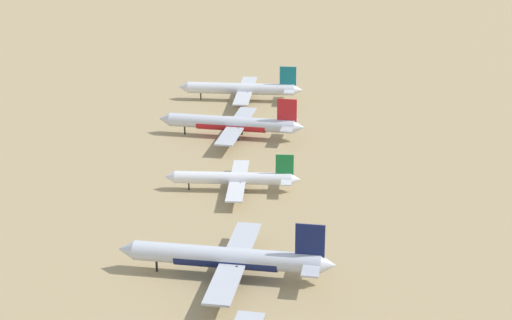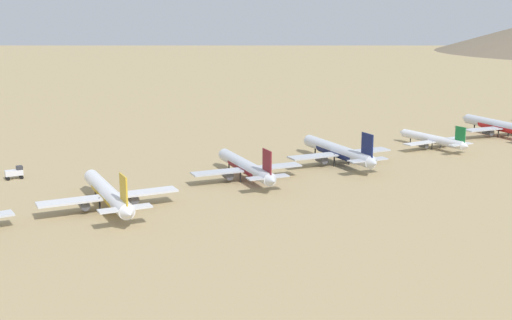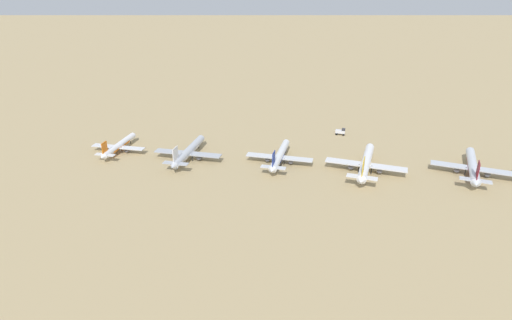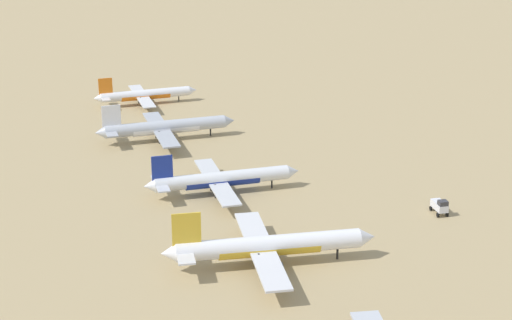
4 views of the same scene
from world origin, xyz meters
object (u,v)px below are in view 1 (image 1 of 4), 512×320
at_px(parked_jet_0, 242,89).
at_px(parked_jet_1, 233,124).
at_px(parked_jet_2, 234,178).
at_px(parked_jet_3, 228,258).

distance_m(parked_jet_0, parked_jet_1, 38.24).
distance_m(parked_jet_0, parked_jet_2, 80.16).
height_order(parked_jet_0, parked_jet_3, parked_jet_3).
height_order(parked_jet_1, parked_jet_3, parked_jet_3).
distance_m(parked_jet_1, parked_jet_2, 42.02).
height_order(parked_jet_1, parked_jet_2, parked_jet_1).
bearing_deg(parked_jet_2, parked_jet_3, 92.10).
height_order(parked_jet_0, parked_jet_2, parked_jet_0).
bearing_deg(parked_jet_3, parked_jet_2, -87.90).
relative_size(parked_jet_1, parked_jet_2, 1.28).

